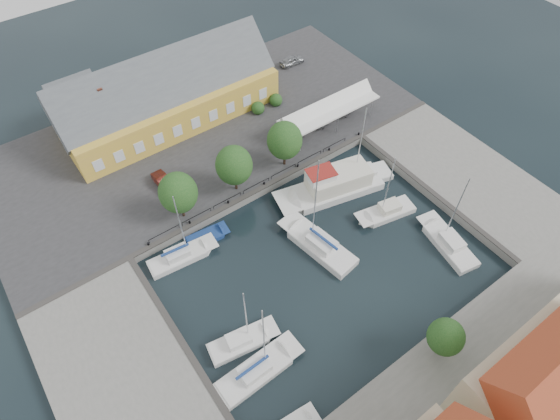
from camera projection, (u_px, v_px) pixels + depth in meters
name	position (u px, v px, depth m)	size (l,w,h in m)	color
ground	(313.00, 254.00, 50.43)	(140.00, 140.00, 0.00)	black
north_quay	(205.00, 135.00, 61.90)	(56.00, 26.00, 1.00)	#2D2D30
west_quay	(130.00, 388.00, 40.82)	(12.00, 24.00, 1.00)	slate
east_quay	(464.00, 175.00, 57.21)	(12.00, 24.00, 1.00)	slate
south_bank	(468.00, 418.00, 39.22)	(56.00, 14.00, 1.00)	slate
quay_edge_fittings	(287.00, 219.00, 52.07)	(56.00, 24.72, 0.40)	#383533
warehouse	(163.00, 97.00, 60.67)	(28.56, 14.00, 9.55)	gold
tent_canopy	(329.00, 109.00, 60.28)	(14.00, 4.00, 2.83)	white
quay_trees	(234.00, 165.00, 52.11)	(18.20, 4.20, 6.30)	black
car_silver	(292.00, 60.00, 70.86)	(1.57, 3.91, 1.33)	#93979A
car_red	(164.00, 183.00, 54.81)	(1.42, 4.07, 1.34)	#531913
center_sailboat	(318.00, 245.00, 50.68)	(4.26, 9.93, 13.15)	silver
trawler	(333.00, 186.00, 55.30)	(13.65, 6.71, 5.00)	silver
east_boat_a	(360.00, 178.00, 57.23)	(8.60, 4.94, 11.70)	silver
east_boat_b	(386.00, 213.00, 53.72)	(7.39, 3.68, 9.91)	silver
east_boat_c	(448.00, 244.00, 50.95)	(3.97, 8.40, 10.44)	silver
west_boat_a	(182.00, 257.00, 49.82)	(7.81, 2.88, 10.27)	silver
west_boat_c	(242.00, 342.00, 43.76)	(7.06, 3.26, 9.47)	silver
west_boat_d	(258.00, 371.00, 42.02)	(8.64, 2.81, 11.40)	silver
launch_nw	(207.00, 237.00, 51.70)	(4.95, 2.37, 0.88)	navy
townhouses	(531.00, 407.00, 34.68)	(36.30, 8.50, 12.00)	beige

